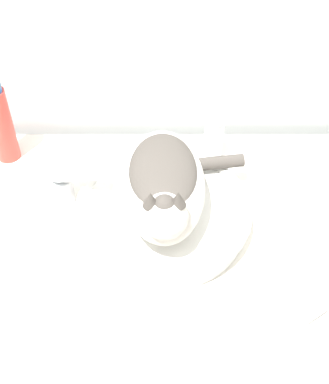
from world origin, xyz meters
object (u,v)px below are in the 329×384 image
(shampoo_bottle_tall, at_px, (2,122))
(deodorant_stick, at_px, (215,136))
(cat, at_px, (165,184))
(faucet, at_px, (65,176))

(shampoo_bottle_tall, bearing_deg, deodorant_stick, -0.00)
(cat, bearing_deg, shampoo_bottle_tall, -121.90)
(cat, distance_m, deodorant_stick, 0.25)
(cat, height_order, deodorant_stick, cat)
(faucet, relative_size, deodorant_stick, 1.06)
(faucet, distance_m, shampoo_bottle_tall, 0.22)
(faucet, xyz_separation_m, deodorant_stick, (0.32, 0.15, -0.02))
(cat, distance_m, shampoo_bottle_tall, 0.42)
(faucet, xyz_separation_m, shampoo_bottle_tall, (-0.16, 0.15, 0.02))
(deodorant_stick, bearing_deg, faucet, -155.18)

